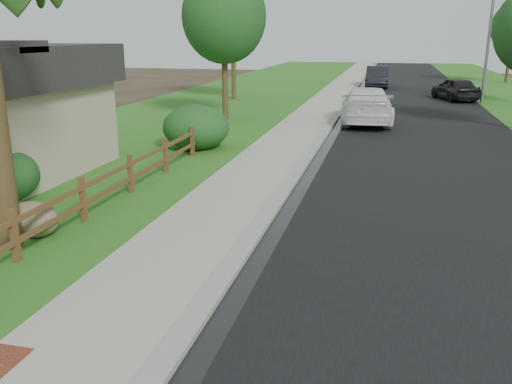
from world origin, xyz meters
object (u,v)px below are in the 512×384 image
(white_suv, at_px, (366,105))
(ranch_fence, at_px, (109,184))
(dark_car_mid, at_px, (455,89))
(streetlight, at_px, (489,15))

(white_suv, bearing_deg, ranch_fence, 65.95)
(white_suv, distance_m, dark_car_mid, 12.13)
(ranch_fence, height_order, dark_car_mid, dark_car_mid)
(dark_car_mid, height_order, streetlight, streetlight)
(white_suv, relative_size, dark_car_mid, 1.37)
(ranch_fence, xyz_separation_m, dark_car_mid, (10.80, 26.12, 0.15))
(white_suv, bearing_deg, dark_car_mid, -119.15)
(dark_car_mid, bearing_deg, ranch_fence, 49.31)
(dark_car_mid, relative_size, streetlight, 0.47)
(white_suv, xyz_separation_m, dark_car_mid, (5.20, 10.96, -0.12))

